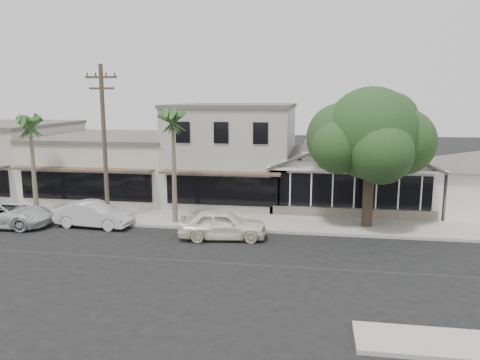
% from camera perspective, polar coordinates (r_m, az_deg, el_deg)
% --- Properties ---
extents(ground, '(140.00, 140.00, 0.00)m').
position_cam_1_polar(ground, '(20.82, 1.29, -10.28)').
color(ground, black).
rests_on(ground, ground).
extents(sidewalk_north, '(90.00, 3.50, 0.15)m').
position_cam_1_polar(sidewalk_north, '(29.08, -12.66, -4.41)').
color(sidewalk_north, '#9E9991').
rests_on(sidewalk_north, ground).
extents(corner_shop, '(10.40, 8.60, 5.10)m').
position_cam_1_polar(corner_shop, '(32.22, 13.27, 1.60)').
color(corner_shop, white).
rests_on(corner_shop, ground).
extents(row_building_near, '(8.00, 10.00, 6.50)m').
position_cam_1_polar(row_building_near, '(33.55, -0.58, 3.29)').
color(row_building_near, '#B9B4A7').
rests_on(row_building_near, ground).
extents(row_building_midnear, '(10.00, 10.00, 4.20)m').
position_cam_1_polar(row_building_midnear, '(36.32, -14.71, 1.66)').
color(row_building_midnear, beige).
rests_on(row_building_midnear, ground).
extents(utility_pole, '(1.80, 0.24, 9.00)m').
position_cam_1_polar(utility_pole, '(27.27, -16.21, 4.55)').
color(utility_pole, brown).
rests_on(utility_pole, ground).
extents(car_0, '(4.72, 2.41, 1.54)m').
position_cam_1_polar(car_0, '(24.21, -2.14, -5.42)').
color(car_0, white).
rests_on(car_0, ground).
extents(car_1, '(4.47, 1.86, 1.44)m').
position_cam_1_polar(car_1, '(27.64, -17.36, -4.02)').
color(car_1, silver).
rests_on(car_1, ground).
extents(car_2, '(5.46, 2.77, 1.48)m').
position_cam_1_polar(car_2, '(29.60, -26.72, -3.69)').
color(car_2, silver).
rests_on(car_2, ground).
extents(shade_tree, '(7.04, 6.36, 7.81)m').
position_cam_1_polar(shade_tree, '(26.50, 15.48, 5.19)').
color(shade_tree, '#3F3326').
rests_on(shade_tree, ground).
extents(palm_east, '(2.69, 2.69, 6.88)m').
position_cam_1_polar(palm_east, '(26.35, -8.20, 7.07)').
color(palm_east, '#726651').
rests_on(palm_east, ground).
extents(palm_mid, '(2.56, 2.56, 6.50)m').
position_cam_1_polar(palm_mid, '(31.26, -24.22, 6.10)').
color(palm_mid, '#726651').
rests_on(palm_mid, ground).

